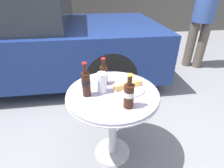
{
  "coord_description": "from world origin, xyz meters",
  "views": [
    {
      "loc": [
        -0.15,
        -1.09,
        1.41
      ],
      "look_at": [
        0.0,
        0.03,
        0.73
      ],
      "focal_mm": 28.0,
      "sensor_mm": 36.0,
      "label": 1
    }
  ],
  "objects": [
    {
      "name": "parked_car",
      "position": [
        -1.3,
        1.72,
        0.65
      ],
      "size": [
        4.36,
        1.79,
        1.38
      ],
      "color": "navy",
      "rests_on": "ground_plane"
    },
    {
      "name": "drinking_glass",
      "position": [
        -0.08,
        0.02,
        0.76
      ],
      "size": [
        0.07,
        0.07,
        0.16
      ],
      "color": "#C68923",
      "rests_on": "bistro_table"
    },
    {
      "name": "cola_bottle_right",
      "position": [
        -0.05,
        0.13,
        0.77
      ],
      "size": [
        0.06,
        0.06,
        0.22
      ],
      "color": "#33190F",
      "rests_on": "bistro_table"
    },
    {
      "name": "pedestrian",
      "position": [
        1.78,
        1.76,
        0.96
      ],
      "size": [
        0.35,
        0.35,
        1.7
      ],
      "color": "brown",
      "rests_on": "ground_plane"
    },
    {
      "name": "cola_bottle_left",
      "position": [
        0.08,
        -0.19,
        0.78
      ],
      "size": [
        0.07,
        0.07,
        0.24
      ],
      "color": "#33190F",
      "rests_on": "bistro_table"
    },
    {
      "name": "ground_plane",
      "position": [
        0.0,
        0.0,
        0.0
      ],
      "size": [
        30.0,
        30.0,
        0.0
      ],
      "primitive_type": "plane",
      "color": "slate"
    },
    {
      "name": "cola_bottle_center",
      "position": [
        -0.19,
        -0.01,
        0.79
      ],
      "size": [
        0.06,
        0.06,
        0.26
      ],
      "color": "#33190F",
      "rests_on": "bistro_table"
    },
    {
      "name": "lunch_plate_near",
      "position": [
        0.13,
        0.03,
        0.7
      ],
      "size": [
        0.25,
        0.25,
        0.06
      ],
      "color": "silver",
      "rests_on": "bistro_table"
    },
    {
      "name": "bistro_table",
      "position": [
        0.0,
        0.0,
        0.55
      ],
      "size": [
        0.71,
        0.71,
        0.68
      ],
      "color": "#B7B7BC",
      "rests_on": "ground_plane"
    }
  ]
}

